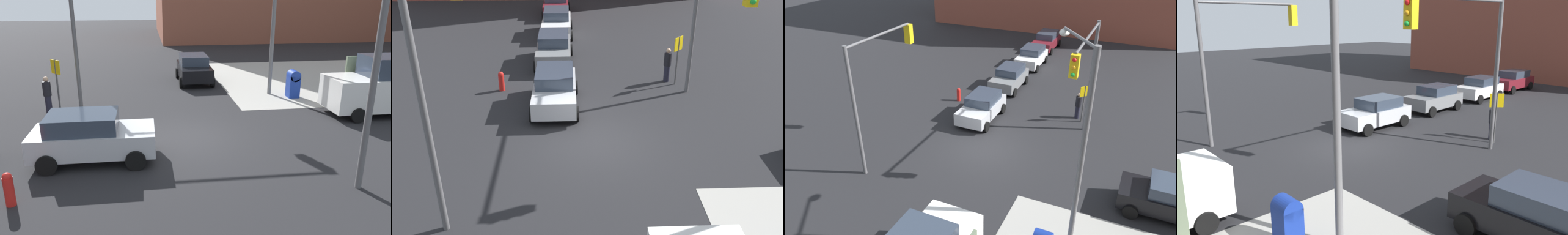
% 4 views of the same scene
% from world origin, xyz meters
% --- Properties ---
extents(ground_plane, '(120.00, 120.00, 0.00)m').
position_xyz_m(ground_plane, '(0.00, 0.00, 0.00)').
color(ground_plane, black).
extents(traffic_signal_nw_corner, '(6.01, 0.36, 6.50)m').
position_xyz_m(traffic_signal_nw_corner, '(-2.19, 4.50, 4.66)').
color(traffic_signal_nw_corner, '#59595B').
rests_on(traffic_signal_nw_corner, ground).
extents(traffic_signal_se_corner, '(5.03, 0.36, 6.50)m').
position_xyz_m(traffic_signal_se_corner, '(2.60, -4.50, 4.60)').
color(traffic_signal_se_corner, '#59595B').
rests_on(traffic_signal_se_corner, ground).
extents(warning_sign_two_way, '(0.48, 0.48, 2.40)m').
position_xyz_m(warning_sign_two_way, '(-5.40, 4.15, 1.64)').
color(warning_sign_two_way, '#4C4C4C').
rests_on(warning_sign_two_way, ground).
extents(fire_hydrant, '(0.26, 0.26, 0.94)m').
position_xyz_m(fire_hydrant, '(-5.00, -4.20, 0.49)').
color(fire_hydrant, red).
rests_on(fire_hydrant, ground).
extents(coupe_white, '(3.87, 2.02, 1.62)m').
position_xyz_m(coupe_white, '(-13.84, -1.79, 0.84)').
color(coupe_white, white).
rests_on(coupe_white, ground).
extents(coupe_silver, '(3.93, 2.02, 1.62)m').
position_xyz_m(coupe_silver, '(-3.21, -1.63, 0.84)').
color(coupe_silver, '#B7BABF').
rests_on(coupe_silver, ground).
extents(sedan_gray, '(3.82, 2.02, 1.62)m').
position_xyz_m(sedan_gray, '(-8.58, -1.82, 0.84)').
color(sedan_gray, slate).
rests_on(sedan_gray, ground).
extents(sedan_maroon, '(4.36, 2.02, 1.62)m').
position_xyz_m(sedan_maroon, '(-19.05, -1.95, 0.84)').
color(sedan_maroon, maroon).
rests_on(sedan_maroon, ground).
extents(pedestrian_crossing, '(0.36, 0.36, 1.70)m').
position_xyz_m(pedestrian_crossing, '(-5.80, 3.80, 0.88)').
color(pedestrian_crossing, black).
rests_on(pedestrian_crossing, ground).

